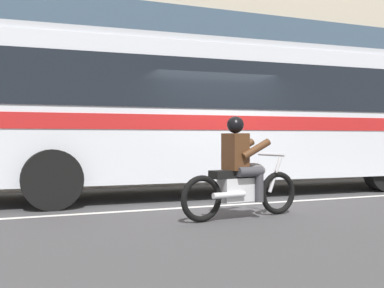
# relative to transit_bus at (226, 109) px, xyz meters

# --- Properties ---
(ground_plane) EXTENTS (60.00, 60.00, 0.00)m
(ground_plane) POSITION_rel_transit_bus_xyz_m (-0.78, -1.19, -1.88)
(ground_plane) COLOR #3D3D3F
(sidewalk_curb) EXTENTS (28.00, 3.80, 0.15)m
(sidewalk_curb) POSITION_rel_transit_bus_xyz_m (-0.78, 3.91, -1.81)
(sidewalk_curb) COLOR #B7B2A8
(sidewalk_curb) RESTS_ON ground_plane
(lane_center_stripe) EXTENTS (26.60, 0.14, 0.01)m
(lane_center_stripe) POSITION_rel_transit_bus_xyz_m (-0.78, -1.79, -1.88)
(lane_center_stripe) COLOR silver
(lane_center_stripe) RESTS_ON ground_plane
(transit_bus) EXTENTS (12.72, 3.11, 3.22)m
(transit_bus) POSITION_rel_transit_bus_xyz_m (0.00, 0.00, 0.00)
(transit_bus) COLOR silver
(transit_bus) RESTS_ON ground_plane
(motorcycle_with_rider) EXTENTS (2.13, 0.68, 1.56)m
(motorcycle_with_rider) POSITION_rel_transit_bus_xyz_m (-1.33, -3.13, -1.23)
(motorcycle_with_rider) COLOR black
(motorcycle_with_rider) RESTS_ON ground_plane
(fire_hydrant) EXTENTS (0.22, 0.30, 0.75)m
(fire_hydrant) POSITION_rel_transit_bus_xyz_m (-3.60, 2.79, -1.37)
(fire_hydrant) COLOR red
(fire_hydrant) RESTS_ON sidewalk_curb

